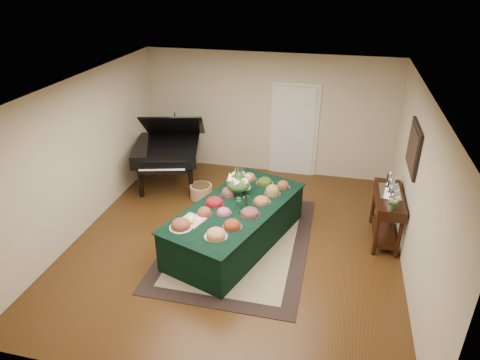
% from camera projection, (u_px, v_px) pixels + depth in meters
% --- Properties ---
extents(ground, '(6.00, 6.00, 0.00)m').
position_uv_depth(ground, '(236.00, 241.00, 7.47)').
color(ground, black).
rests_on(ground, ground).
extents(area_rug, '(2.40, 3.36, 0.01)m').
position_uv_depth(area_rug, '(238.00, 241.00, 7.46)').
color(area_rug, black).
rests_on(area_rug, ground).
extents(kitchen_doorway, '(1.05, 0.07, 2.10)m').
position_uv_depth(kitchen_doorway, '(294.00, 131.00, 9.47)').
color(kitchen_doorway, silver).
rests_on(kitchen_doorway, ground).
extents(buffet_table, '(2.10, 2.99, 0.73)m').
position_uv_depth(buffet_table, '(236.00, 224.00, 7.28)').
color(buffet_table, black).
rests_on(buffet_table, ground).
extents(food_platters, '(1.64, 2.29, 0.14)m').
position_uv_depth(food_platters, '(236.00, 202.00, 7.13)').
color(food_platters, silver).
rests_on(food_platters, buffet_table).
extents(cutting_board, '(0.45, 0.45, 0.10)m').
position_uv_depth(cutting_board, '(192.00, 219.00, 6.69)').
color(cutting_board, tan).
rests_on(cutting_board, buffet_table).
extents(green_goblets, '(0.20, 0.24, 0.18)m').
position_uv_depth(green_goblets, '(242.00, 203.00, 7.03)').
color(green_goblets, '#14321F').
rests_on(green_goblets, buffet_table).
extents(floral_centerpiece, '(0.43, 0.43, 0.43)m').
position_uv_depth(floral_centerpiece, '(239.00, 181.00, 7.37)').
color(floral_centerpiece, '#14321F').
rests_on(floral_centerpiece, buffet_table).
extents(grand_piano, '(1.67, 1.85, 1.66)m').
position_uv_depth(grand_piano, '(168.00, 150.00, 9.04)').
color(grand_piano, black).
rests_on(grand_piano, ground).
extents(wicker_basket, '(0.46, 0.46, 0.29)m').
position_uv_depth(wicker_basket, '(201.00, 192.00, 8.79)').
color(wicker_basket, '#9D683F').
rests_on(wicker_basket, ground).
extents(mahogany_sideboard, '(0.45, 1.21, 0.89)m').
position_uv_depth(mahogany_sideboard, '(388.00, 205.00, 7.23)').
color(mahogany_sideboard, black).
rests_on(mahogany_sideboard, ground).
extents(tea_service, '(0.34, 0.74, 0.30)m').
position_uv_depth(tea_service, '(391.00, 187.00, 7.14)').
color(tea_service, silver).
rests_on(tea_service, mahogany_sideboard).
extents(pink_bouquet, '(0.16, 0.16, 0.21)m').
position_uv_depth(pink_bouquet, '(394.00, 202.00, 6.64)').
color(pink_bouquet, '#14321F').
rests_on(pink_bouquet, mahogany_sideboard).
extents(wall_painting, '(0.05, 0.95, 0.75)m').
position_uv_depth(wall_painting, '(414.00, 148.00, 6.71)').
color(wall_painting, black).
rests_on(wall_painting, ground).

